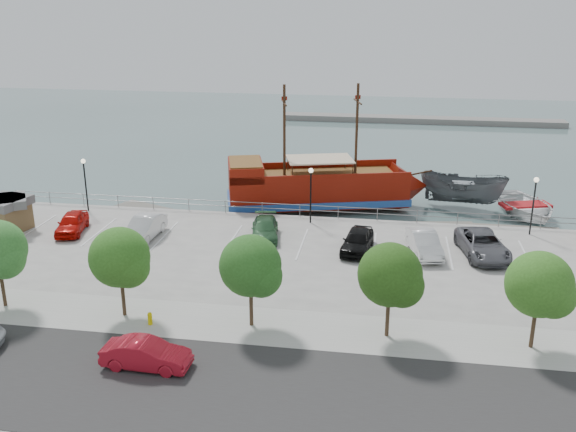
# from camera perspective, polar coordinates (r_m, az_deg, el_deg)

# --- Properties ---
(ground) EXTENTS (160.00, 160.00, 0.00)m
(ground) POSITION_cam_1_polar(r_m,az_deg,el_deg) (43.22, 0.89, -4.68)
(ground) COLOR #4B6664
(street) EXTENTS (100.00, 8.00, 0.04)m
(street) POSITION_cam_1_polar(r_m,az_deg,el_deg) (28.91, -3.86, -15.44)
(street) COLOR #2D2B2B
(street) RESTS_ON land_slab
(sidewalk) EXTENTS (100.00, 4.00, 0.05)m
(sidewalk) POSITION_cam_1_polar(r_m,az_deg,el_deg) (33.91, -1.58, -9.80)
(sidewalk) COLOR #A5A4A0
(sidewalk) RESTS_ON land_slab
(seawall_railing) EXTENTS (50.00, 0.06, 1.00)m
(seawall_railing) POSITION_cam_1_polar(r_m,az_deg,el_deg) (49.90, 2.19, 0.47)
(seawall_railing) COLOR slate
(seawall_railing) RESTS_ON land_slab
(far_shore) EXTENTS (40.00, 3.00, 0.80)m
(far_shore) POSITION_cam_1_polar(r_m,az_deg,el_deg) (95.80, 11.75, 8.37)
(far_shore) COLOR gray
(far_shore) RESTS_ON ground
(pirate_ship) EXTENTS (17.93, 9.23, 11.10)m
(pirate_ship) POSITION_cam_1_polar(r_m,az_deg,el_deg) (54.91, 3.91, 2.54)
(pirate_ship) COLOR maroon
(pirate_ship) RESTS_ON ground
(patrol_boat) EXTENTS (7.91, 4.85, 2.87)m
(patrol_boat) POSITION_cam_1_polar(r_m,az_deg,el_deg) (57.02, 15.27, 2.08)
(patrol_boat) COLOR #4D5155
(patrol_boat) RESTS_ON ground
(speedboat) EXTENTS (7.32, 8.73, 1.55)m
(speedboat) POSITION_cam_1_polar(r_m,az_deg,el_deg) (56.21, 20.31, 0.61)
(speedboat) COLOR white
(speedboat) RESTS_ON ground
(dock_west) EXTENTS (7.69, 4.94, 0.43)m
(dock_west) POSITION_cam_1_polar(r_m,az_deg,el_deg) (54.77, -11.77, 0.33)
(dock_west) COLOR #69665C
(dock_west) RESTS_ON ground
(dock_mid) EXTENTS (6.63, 2.82, 0.37)m
(dock_mid) POSITION_cam_1_polar(r_m,az_deg,el_deg) (51.48, 12.81, -1.00)
(dock_mid) COLOR #6B665C
(dock_mid) RESTS_ON ground
(dock_east) EXTENTS (6.77, 1.94, 0.39)m
(dock_east) POSITION_cam_1_polar(r_m,az_deg,el_deg) (52.28, 19.54, -1.32)
(dock_east) COLOR slate
(dock_east) RESTS_ON ground
(shed) EXTENTS (3.63, 3.63, 2.50)m
(shed) POSITION_cam_1_polar(r_m,az_deg,el_deg) (51.13, -23.83, 0.23)
(shed) COLOR brown
(shed) RESTS_ON land_slab
(street_sedan) EXTENTS (4.19, 1.58, 1.37)m
(street_sedan) POSITION_cam_1_polar(r_m,az_deg,el_deg) (30.93, -12.48, -11.91)
(street_sedan) COLOR #AB1424
(street_sedan) RESTS_ON street
(fire_hydrant) EXTENTS (0.26, 0.26, 0.74)m
(fire_hydrant) POSITION_cam_1_polar(r_m,az_deg,el_deg) (34.65, -12.17, -8.86)
(fire_hydrant) COLOR yellow
(fire_hydrant) RESTS_ON sidewalk
(lamp_post_left) EXTENTS (0.36, 0.36, 4.28)m
(lamp_post_left) POSITION_cam_1_polar(r_m,az_deg,el_deg) (53.16, -17.63, 3.46)
(lamp_post_left) COLOR black
(lamp_post_left) RESTS_ON land_slab
(lamp_post_mid) EXTENTS (0.36, 0.36, 4.28)m
(lamp_post_mid) POSITION_cam_1_polar(r_m,az_deg,el_deg) (47.95, 2.04, 2.72)
(lamp_post_mid) COLOR black
(lamp_post_mid) RESTS_ON land_slab
(lamp_post_right) EXTENTS (0.36, 0.36, 4.28)m
(lamp_post_right) POSITION_cam_1_polar(r_m,az_deg,el_deg) (48.73, 21.06, 1.71)
(lamp_post_right) COLOR black
(lamp_post_right) RESTS_ON land_slab
(tree_c) EXTENTS (3.30, 3.20, 5.00)m
(tree_c) POSITION_cam_1_polar(r_m,az_deg,el_deg) (34.64, -14.56, -3.78)
(tree_c) COLOR #473321
(tree_c) RESTS_ON sidewalk
(tree_d) EXTENTS (3.30, 3.20, 5.00)m
(tree_d) POSITION_cam_1_polar(r_m,az_deg,el_deg) (32.55, -3.14, -4.66)
(tree_d) COLOR #473321
(tree_d) RESTS_ON sidewalk
(tree_e) EXTENTS (3.30, 3.20, 5.00)m
(tree_e) POSITION_cam_1_polar(r_m,az_deg,el_deg) (31.90, 9.30, -5.41)
(tree_e) COLOR #473321
(tree_e) RESTS_ON sidewalk
(tree_f) EXTENTS (3.30, 3.20, 5.00)m
(tree_f) POSITION_cam_1_polar(r_m,az_deg,el_deg) (32.77, 21.69, -5.90)
(tree_f) COLOR #473321
(tree_f) RESTS_ON sidewalk
(parked_car_a) EXTENTS (2.57, 4.54, 1.46)m
(parked_car_a) POSITION_cam_1_polar(r_m,az_deg,el_deg) (49.16, -18.65, -0.58)
(parked_car_a) COLOR #B70A04
(parked_car_a) RESTS_ON land_slab
(parked_car_b) EXTENTS (1.86, 4.81, 1.56)m
(parked_car_b) POSITION_cam_1_polar(r_m,az_deg,el_deg) (46.57, -12.65, -1.03)
(parked_car_b) COLOR silver
(parked_car_b) RESTS_ON land_slab
(parked_car_d) EXTENTS (2.62, 4.85, 1.34)m
(parked_car_d) POSITION_cam_1_polar(r_m,az_deg,el_deg) (45.53, -2.07, -1.18)
(parked_car_d) COLOR #2E5D35
(parked_car_d) RESTS_ON land_slab
(parked_car_e) EXTENTS (2.35, 4.67, 1.53)m
(parked_car_e) POSITION_cam_1_polar(r_m,az_deg,el_deg) (43.41, 6.19, -2.17)
(parked_car_e) COLOR black
(parked_car_e) RESTS_ON land_slab
(parked_car_f) EXTENTS (2.52, 4.90, 1.54)m
(parked_car_f) POSITION_cam_1_polar(r_m,az_deg,el_deg) (43.60, 12.01, -2.39)
(parked_car_f) COLOR silver
(parked_car_f) RESTS_ON land_slab
(parked_car_g) EXTENTS (3.55, 6.01, 1.57)m
(parked_car_g) POSITION_cam_1_polar(r_m,az_deg,el_deg) (44.33, 16.92, -2.43)
(parked_car_g) COLOR #59595F
(parked_car_g) RESTS_ON land_slab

